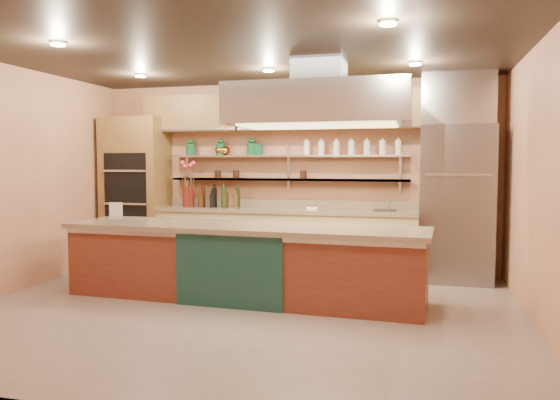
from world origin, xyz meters
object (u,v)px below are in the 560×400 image
(kitchen_scale, at_px, (312,207))
(green_canister, at_px, (258,150))
(refrigerator, at_px, (456,204))
(island, at_px, (243,262))
(copper_kettle, at_px, (225,151))
(flower_vase, at_px, (188,197))

(kitchen_scale, bearing_deg, green_canister, 175.71)
(kitchen_scale, bearing_deg, refrigerator, 9.48)
(island, xyz_separation_m, kitchen_scale, (0.50, 1.65, 0.53))
(refrigerator, height_order, copper_kettle, refrigerator)
(island, relative_size, green_canister, 25.13)
(island, distance_m, kitchen_scale, 1.81)
(refrigerator, bearing_deg, flower_vase, 179.85)
(island, distance_m, flower_vase, 2.28)
(kitchen_scale, height_order, copper_kettle, copper_kettle)
(refrigerator, distance_m, flower_vase, 3.90)
(copper_kettle, bearing_deg, green_canister, 0.00)
(flower_vase, height_order, copper_kettle, copper_kettle)
(refrigerator, xyz_separation_m, copper_kettle, (-3.39, 0.23, 0.74))
(island, bearing_deg, green_canister, 104.20)
(copper_kettle, bearing_deg, kitchen_scale, -8.82)
(refrigerator, height_order, green_canister, refrigerator)
(island, relative_size, copper_kettle, 23.05)
(refrigerator, bearing_deg, copper_kettle, 176.12)
(island, xyz_separation_m, flower_vase, (-1.43, 1.65, 0.65))
(island, height_order, flower_vase, flower_vase)
(flower_vase, relative_size, green_canister, 1.85)
(green_canister, bearing_deg, kitchen_scale, -14.06)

